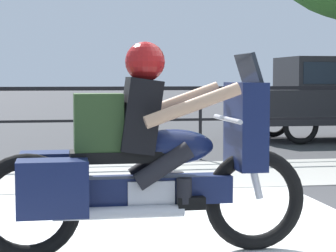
{
  "coord_description": "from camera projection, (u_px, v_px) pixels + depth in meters",
  "views": [
    {
      "loc": [
        -2.27,
        -5.18,
        1.31
      ],
      "look_at": [
        -1.29,
        0.48,
        0.88
      ],
      "focal_mm": 70.0,
      "sensor_mm": 36.0,
      "label": 1
    }
  ],
  "objects": [
    {
      "name": "fence_railing",
      "position": [
        200.0,
        102.0,
        10.32
      ],
      "size": [
        36.0,
        0.05,
        1.16
      ],
      "color": "black",
      "rests_on": "ground"
    },
    {
      "name": "crosswalk_band",
      "position": [
        183.0,
        243.0,
        5.15
      ],
      "size": [
        3.49,
        6.0,
        0.01
      ],
      "primitive_type": "cube",
      "color": "silver",
      "rests_on": "ground"
    },
    {
      "name": "motorcycle",
      "position": [
        142.0,
        160.0,
        4.77
      ],
      "size": [
        2.45,
        0.76,
        1.56
      ],
      "rotation": [
        0.0,
        0.0,
        0.06
      ],
      "color": "black",
      "rests_on": "ground"
    },
    {
      "name": "ground_plane",
      "position": [
        326.0,
        231.0,
        5.57
      ],
      "size": [
        120.0,
        120.0,
        0.0
      ],
      "primitive_type": "plane",
      "color": "#38383A"
    },
    {
      "name": "sidewalk_band",
      "position": [
        224.0,
        173.0,
        8.91
      ],
      "size": [
        44.0,
        2.4,
        0.01
      ],
      "primitive_type": "cube",
      "color": "#99968E",
      "rests_on": "ground"
    }
  ]
}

